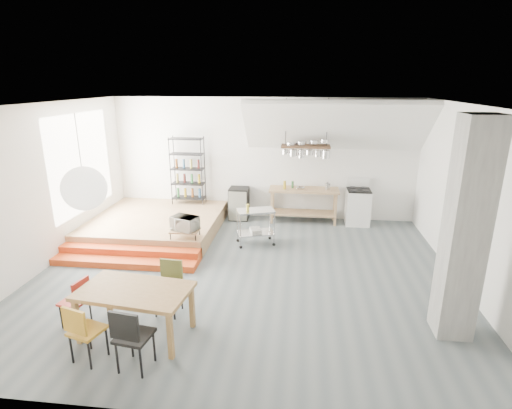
# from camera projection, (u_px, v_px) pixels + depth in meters

# --- Properties ---
(floor) EXTENTS (8.00, 8.00, 0.00)m
(floor) POSITION_uv_depth(u_px,v_px,m) (245.00, 273.00, 7.78)
(floor) COLOR #525B5F
(floor) RESTS_ON ground
(wall_back) EXTENTS (8.00, 0.04, 3.20)m
(wall_back) POSITION_uv_depth(u_px,v_px,m) (263.00, 159.00, 10.62)
(wall_back) COLOR silver
(wall_back) RESTS_ON ground
(wall_left) EXTENTS (0.04, 7.00, 3.20)m
(wall_left) POSITION_uv_depth(u_px,v_px,m) (41.00, 188.00, 7.74)
(wall_left) COLOR silver
(wall_left) RESTS_ON ground
(wall_right) EXTENTS (0.04, 7.00, 3.20)m
(wall_right) POSITION_uv_depth(u_px,v_px,m) (475.00, 202.00, 6.86)
(wall_right) COLOR silver
(wall_right) RESTS_ON ground
(ceiling) EXTENTS (8.00, 7.00, 0.02)m
(ceiling) POSITION_uv_depth(u_px,v_px,m) (244.00, 105.00, 6.83)
(ceiling) COLOR white
(ceiling) RESTS_ON wall_back
(slope_ceiling) EXTENTS (4.40, 1.44, 1.32)m
(slope_ceiling) POSITION_uv_depth(u_px,v_px,m) (336.00, 126.00, 9.57)
(slope_ceiling) COLOR white
(slope_ceiling) RESTS_ON wall_back
(window_pane) EXTENTS (0.02, 2.50, 2.20)m
(window_pane) POSITION_uv_depth(u_px,v_px,m) (82.00, 163.00, 9.11)
(window_pane) COLOR white
(window_pane) RESTS_ON wall_left
(platform) EXTENTS (3.00, 3.00, 0.40)m
(platform) POSITION_uv_depth(u_px,v_px,m) (157.00, 224.00, 9.89)
(platform) COLOR #9C774E
(platform) RESTS_ON ground
(step_lower) EXTENTS (3.00, 0.35, 0.13)m
(step_lower) POSITION_uv_depth(u_px,v_px,m) (124.00, 263.00, 8.08)
(step_lower) COLOR #CB4417
(step_lower) RESTS_ON ground
(step_upper) EXTENTS (3.00, 0.35, 0.27)m
(step_upper) POSITION_uv_depth(u_px,v_px,m) (131.00, 253.00, 8.39)
(step_upper) COLOR #CB4417
(step_upper) RESTS_ON ground
(concrete_column) EXTENTS (0.50, 0.50, 3.20)m
(concrete_column) POSITION_uv_depth(u_px,v_px,m) (465.00, 232.00, 5.51)
(concrete_column) COLOR slate
(concrete_column) RESTS_ON ground
(kitchen_counter) EXTENTS (1.80, 0.60, 0.91)m
(kitchen_counter) POSITION_uv_depth(u_px,v_px,m) (304.00, 199.00, 10.46)
(kitchen_counter) COLOR #9C774E
(kitchen_counter) RESTS_ON ground
(stove) EXTENTS (0.60, 0.60, 1.18)m
(stove) POSITION_uv_depth(u_px,v_px,m) (358.00, 206.00, 10.35)
(stove) COLOR white
(stove) RESTS_ON ground
(pot_rack) EXTENTS (1.20, 0.50, 1.43)m
(pot_rack) POSITION_uv_depth(u_px,v_px,m) (307.00, 149.00, 9.84)
(pot_rack) COLOR #41291A
(pot_rack) RESTS_ON ceiling
(wire_shelving) EXTENTS (0.88, 0.38, 1.80)m
(wire_shelving) POSITION_uv_depth(u_px,v_px,m) (188.00, 170.00, 10.64)
(wire_shelving) COLOR black
(wire_shelving) RESTS_ON platform
(microwave_shelf) EXTENTS (0.60, 0.40, 0.16)m
(microwave_shelf) POSITION_uv_depth(u_px,v_px,m) (185.00, 231.00, 8.48)
(microwave_shelf) COLOR #9C774E
(microwave_shelf) RESTS_ON platform
(paper_lantern) EXTENTS (0.60, 0.60, 0.60)m
(paper_lantern) POSITION_uv_depth(u_px,v_px,m) (84.00, 188.00, 5.39)
(paper_lantern) COLOR white
(paper_lantern) RESTS_ON ceiling
(dining_table) EXTENTS (1.67, 1.07, 0.75)m
(dining_table) POSITION_uv_depth(u_px,v_px,m) (135.00, 294.00, 5.71)
(dining_table) COLOR olive
(dining_table) RESTS_ON ground
(chair_mustard) EXTENTS (0.49, 0.49, 0.86)m
(chair_mustard) POSITION_uv_depth(u_px,v_px,m) (83.00, 329.00, 5.18)
(chair_mustard) COLOR #B7801F
(chair_mustard) RESTS_ON ground
(chair_black) EXTENTS (0.48, 0.48, 0.92)m
(chair_black) POSITION_uv_depth(u_px,v_px,m) (131.00, 334.00, 5.01)
(chair_black) COLOR black
(chair_black) RESTS_ON ground
(chair_olive) EXTENTS (0.43, 0.43, 0.86)m
(chair_olive) POSITION_uv_depth(u_px,v_px,m) (169.00, 282.00, 6.38)
(chair_olive) COLOR brown
(chair_olive) RESTS_ON ground
(chair_red) EXTENTS (0.43, 0.43, 0.79)m
(chair_red) POSITION_uv_depth(u_px,v_px,m) (77.00, 298.00, 5.98)
(chair_red) COLOR #AE2518
(chair_red) RESTS_ON ground
(rolling_cart) EXTENTS (0.92, 0.69, 0.82)m
(rolling_cart) POSITION_uv_depth(u_px,v_px,m) (256.00, 222.00, 9.04)
(rolling_cart) COLOR silver
(rolling_cart) RESTS_ON ground
(mini_fridge) EXTENTS (0.51, 0.51, 0.86)m
(mini_fridge) POSITION_uv_depth(u_px,v_px,m) (239.00, 203.00, 10.75)
(mini_fridge) COLOR black
(mini_fridge) RESTS_ON ground
(microwave) EXTENTS (0.63, 0.52, 0.30)m
(microwave) POSITION_uv_depth(u_px,v_px,m) (185.00, 223.00, 8.43)
(microwave) COLOR beige
(microwave) RESTS_ON microwave_shelf
(bowl) EXTENTS (0.26, 0.26, 0.05)m
(bowl) POSITION_uv_depth(u_px,v_px,m) (301.00, 188.00, 10.33)
(bowl) COLOR silver
(bowl) RESTS_ON kitchen_counter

